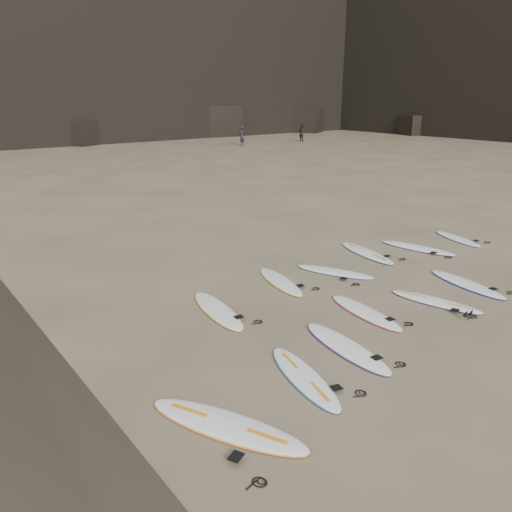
{
  "coord_description": "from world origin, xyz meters",
  "views": [
    {
      "loc": [
        -9.33,
        -6.53,
        4.96
      ],
      "look_at": [
        -2.85,
        1.84,
        1.5
      ],
      "focal_mm": 35.0,
      "sensor_mm": 36.0,
      "label": 1
    }
  ],
  "objects_px": {
    "surfboard_2": "(365,312)",
    "surfboard_9": "(418,248)",
    "surfboard_6": "(280,281)",
    "surfboard_5": "(218,310)",
    "surfboard_1": "(346,347)",
    "surfboard_4": "(467,284)",
    "surfboard_11": "(227,425)",
    "person_a": "(242,136)",
    "surfboard_3": "(436,301)",
    "person_b": "(302,133)",
    "surfboard_0": "(304,377)",
    "surfboard_7": "(335,272)",
    "surfboard_10": "(457,239)",
    "surfboard_8": "(366,253)"
  },
  "relations": [
    {
      "from": "surfboard_4",
      "to": "person_a",
      "type": "height_order",
      "value": "person_a"
    },
    {
      "from": "surfboard_7",
      "to": "surfboard_8",
      "type": "height_order",
      "value": "surfboard_8"
    },
    {
      "from": "person_a",
      "to": "surfboard_6",
      "type": "bearing_deg",
      "value": 28.51
    },
    {
      "from": "surfboard_6",
      "to": "surfboard_8",
      "type": "xyz_separation_m",
      "value": [
        3.88,
        0.25,
        0.0
      ]
    },
    {
      "from": "person_a",
      "to": "surfboard_1",
      "type": "bearing_deg",
      "value": 29.82
    },
    {
      "from": "surfboard_2",
      "to": "surfboard_7",
      "type": "distance_m",
      "value": 2.82
    },
    {
      "from": "surfboard_11",
      "to": "surfboard_10",
      "type": "bearing_deg",
      "value": -8.54
    },
    {
      "from": "surfboard_4",
      "to": "surfboard_11",
      "type": "xyz_separation_m",
      "value": [
        -8.6,
        -1.01,
        0.01
      ]
    },
    {
      "from": "surfboard_9",
      "to": "person_b",
      "type": "xyz_separation_m",
      "value": [
        23.98,
        31.63,
        0.86
      ]
    },
    {
      "from": "surfboard_1",
      "to": "surfboard_4",
      "type": "xyz_separation_m",
      "value": [
        5.24,
        0.42,
        -0.0
      ]
    },
    {
      "from": "surfboard_9",
      "to": "person_a",
      "type": "bearing_deg",
      "value": 51.73
    },
    {
      "from": "surfboard_1",
      "to": "surfboard_5",
      "type": "xyz_separation_m",
      "value": [
        -1.06,
        3.13,
        -0.0
      ]
    },
    {
      "from": "surfboard_11",
      "to": "person_b",
      "type": "relative_size",
      "value": 1.54
    },
    {
      "from": "surfboard_0",
      "to": "surfboard_8",
      "type": "relative_size",
      "value": 0.92
    },
    {
      "from": "surfboard_11",
      "to": "surfboard_3",
      "type": "bearing_deg",
      "value": -17.93
    },
    {
      "from": "surfboard_7",
      "to": "surfboard_1",
      "type": "bearing_deg",
      "value": -157.15
    },
    {
      "from": "surfboard_2",
      "to": "surfboard_11",
      "type": "xyz_separation_m",
      "value": [
        -4.99,
        -1.48,
        0.01
      ]
    },
    {
      "from": "surfboard_2",
      "to": "surfboard_9",
      "type": "distance_m",
      "value": 5.87
    },
    {
      "from": "surfboard_6",
      "to": "person_b",
      "type": "bearing_deg",
      "value": 60.68
    },
    {
      "from": "surfboard_3",
      "to": "surfboard_11",
      "type": "bearing_deg",
      "value": 173.32
    },
    {
      "from": "surfboard_7",
      "to": "surfboard_4",
      "type": "bearing_deg",
      "value": -77.34
    },
    {
      "from": "surfboard_2",
      "to": "surfboard_5",
      "type": "bearing_deg",
      "value": 148.19
    },
    {
      "from": "surfboard_3",
      "to": "surfboard_4",
      "type": "distance_m",
      "value": 1.74
    },
    {
      "from": "surfboard_5",
      "to": "surfboard_2",
      "type": "bearing_deg",
      "value": -29.55
    },
    {
      "from": "person_a",
      "to": "surfboard_2",
      "type": "bearing_deg",
      "value": 31.07
    },
    {
      "from": "surfboard_8",
      "to": "surfboard_10",
      "type": "xyz_separation_m",
      "value": [
        3.86,
        -0.88,
        -0.01
      ]
    },
    {
      "from": "surfboard_5",
      "to": "surfboard_9",
      "type": "relative_size",
      "value": 0.98
    },
    {
      "from": "person_a",
      "to": "surfboard_10",
      "type": "bearing_deg",
      "value": 39.65
    },
    {
      "from": "surfboard_6",
      "to": "surfboard_5",
      "type": "bearing_deg",
      "value": -153.13
    },
    {
      "from": "surfboard_3",
      "to": "surfboard_6",
      "type": "height_order",
      "value": "surfboard_6"
    },
    {
      "from": "surfboard_4",
      "to": "surfboard_2",
      "type": "bearing_deg",
      "value": -176.59
    },
    {
      "from": "surfboard_2",
      "to": "surfboard_8",
      "type": "height_order",
      "value": "surfboard_8"
    },
    {
      "from": "surfboard_9",
      "to": "person_b",
      "type": "bearing_deg",
      "value": 41.21
    },
    {
      "from": "surfboard_3",
      "to": "person_a",
      "type": "relative_size",
      "value": 1.21
    },
    {
      "from": "surfboard_5",
      "to": "surfboard_10",
      "type": "relative_size",
      "value": 1.13
    },
    {
      "from": "surfboard_2",
      "to": "surfboard_5",
      "type": "height_order",
      "value": "surfboard_5"
    },
    {
      "from": "surfboard_7",
      "to": "person_a",
      "type": "distance_m",
      "value": 37.42
    },
    {
      "from": "surfboard_0",
      "to": "surfboard_3",
      "type": "relative_size",
      "value": 1.04
    },
    {
      "from": "surfboard_0",
      "to": "surfboard_4",
      "type": "distance_m",
      "value": 6.73
    },
    {
      "from": "surfboard_1",
      "to": "surfboard_6",
      "type": "bearing_deg",
      "value": 77.34
    },
    {
      "from": "surfboard_4",
      "to": "surfboard_7",
      "type": "xyz_separation_m",
      "value": [
        -2.12,
        2.88,
        -0.0
      ]
    },
    {
      "from": "surfboard_2",
      "to": "surfboard_6",
      "type": "bearing_deg",
      "value": 103.41
    },
    {
      "from": "surfboard_1",
      "to": "surfboard_9",
      "type": "distance_m",
      "value": 7.73
    },
    {
      "from": "person_b",
      "to": "surfboard_3",
      "type": "bearing_deg",
      "value": 147.99
    },
    {
      "from": "surfboard_2",
      "to": "surfboard_11",
      "type": "height_order",
      "value": "surfboard_11"
    },
    {
      "from": "surfboard_1",
      "to": "surfboard_9",
      "type": "xyz_separation_m",
      "value": [
        7.03,
        3.23,
        0.0
      ]
    },
    {
      "from": "surfboard_1",
      "to": "surfboard_10",
      "type": "distance_m",
      "value": 9.61
    },
    {
      "from": "surfboard_3",
      "to": "surfboard_6",
      "type": "relative_size",
      "value": 0.96
    },
    {
      "from": "surfboard_1",
      "to": "surfboard_11",
      "type": "relative_size",
      "value": 0.9
    },
    {
      "from": "surfboard_2",
      "to": "surfboard_3",
      "type": "distance_m",
      "value": 1.99
    }
  ]
}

